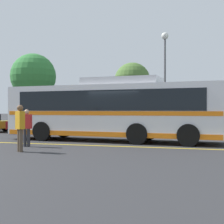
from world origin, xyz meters
TOP-DOWN VIEW (x-y plane):
  - ground_plane at (0.00, 0.00)m, footprint 220.00×220.00m
  - lane_strip_0 at (-0.40, -1.96)m, footprint 31.08×0.20m
  - curb_strip at (-0.40, 6.05)m, footprint 39.08×0.36m
  - transit_bus at (-0.38, 0.24)m, footprint 11.52×3.26m
  - parked_car_1 at (-6.70, 3.90)m, footprint 3.99×1.94m
  - pedestrian_0 at (-2.66, -4.74)m, footprint 0.47×0.42m
  - pedestrian_1 at (-3.32, -3.17)m, footprint 0.45×0.28m
  - street_lamp at (1.60, 6.82)m, footprint 0.50×0.50m
  - tree_1 at (-10.74, 10.26)m, footprint 4.13×4.13m
  - tree_2 at (-1.31, 9.53)m, footprint 2.93×2.93m

SIDE VIEW (x-z plane):
  - ground_plane at x=0.00m, z-range 0.00..0.00m
  - lane_strip_0 at x=-0.40m, z-range 0.00..0.01m
  - curb_strip at x=-0.40m, z-range 0.00..0.15m
  - parked_car_1 at x=-6.70m, z-range 0.00..1.41m
  - pedestrian_1 at x=-3.32m, z-range 0.11..1.74m
  - pedestrian_0 at x=-2.66m, z-range 0.13..1.94m
  - transit_bus at x=-0.38m, z-range 0.02..3.26m
  - tree_2 at x=-1.31m, z-range 1.24..6.70m
  - tree_1 at x=-10.74m, z-range 1.32..8.10m
  - street_lamp at x=1.60m, z-range 1.49..8.56m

